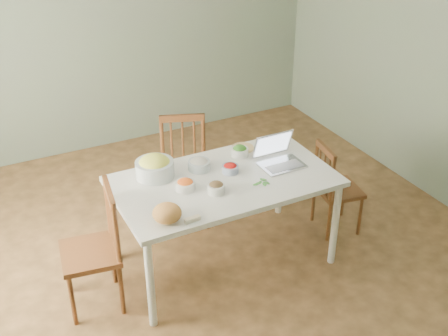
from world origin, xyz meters
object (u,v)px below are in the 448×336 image
bread_boule (167,213)px  laptop (283,153)px  bowl_squash (155,166)px  chair_right (339,187)px  chair_far (185,173)px  chair_left (90,251)px  dining_table (224,221)px

bread_boule → laptop: laptop is taller
bowl_squash → laptop: laptop is taller
bread_boule → chair_right: bearing=10.0°
chair_far → bread_boule: chair_far is taller
laptop → chair_right: bearing=0.3°
chair_far → chair_right: (1.19, -0.76, -0.07)m
chair_left → chair_far: bearing=132.1°
chair_right → bowl_squash: (-1.63, 0.32, 0.48)m
chair_far → bowl_squash: 0.75m
bowl_squash → laptop: size_ratio=0.87×
bowl_squash → laptop: (1.00, -0.32, 0.03)m
chair_right → bread_boule: (-1.78, -0.31, 0.45)m
chair_right → bread_boule: bread_boule is taller
chair_right → bowl_squash: bowl_squash is taller
chair_far → bread_boule: (-0.59, -1.07, 0.39)m
chair_far → chair_left: size_ratio=1.00×
dining_table → chair_left: (-1.13, -0.00, 0.09)m
chair_far → bowl_squash: chair_far is taller
dining_table → bread_boule: bearing=-151.4°
chair_far → chair_left: (-1.10, -0.74, 0.00)m
chair_right → bread_boule: size_ratio=4.17×
bread_boule → laptop: 1.19m
dining_table → bread_boule: 0.86m
chair_left → bread_boule: chair_left is taller
laptop → chair_far: bearing=126.0°
bread_boule → bowl_squash: bowl_squash is taller
dining_table → chair_right: 1.15m
chair_left → bowl_squash: size_ratio=3.25×
chair_right → chair_left: bearing=99.3°
chair_right → bowl_squash: size_ratio=2.80×
dining_table → chair_left: bearing=-179.9°
chair_left → laptop: 1.71m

